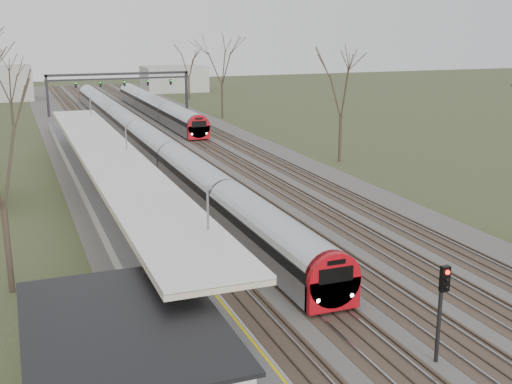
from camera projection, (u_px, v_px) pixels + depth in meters
track_bed at (168, 148)px, 68.79m from camera, size 24.00×160.00×0.22m
platform at (104, 189)px, 49.63m from camera, size 3.50×69.00×1.00m
canopy at (110, 156)px, 44.69m from camera, size 4.10×50.00×3.11m
station_building at (125, 368)px, 21.51m from camera, size 6.00×9.00×3.20m
signal_gantry at (119, 81)px, 94.66m from camera, size 21.00×0.59×6.08m
tree_east_far at (342, 86)px, 60.03m from camera, size 5.00×5.00×10.30m
train_near at (139, 134)px, 69.04m from camera, size 2.62×90.21×3.05m
train_far at (156, 106)px, 92.43m from camera, size 2.62×45.21×3.05m
passenger at (178, 261)px, 30.71m from camera, size 0.41×0.61×1.63m
signal_post at (442, 300)px, 24.18m from camera, size 0.35×0.45×4.10m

